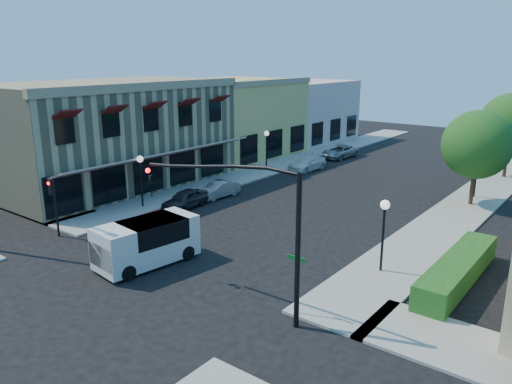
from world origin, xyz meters
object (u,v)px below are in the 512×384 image
Objects in this scene: street_name_sign at (296,276)px; lamppost_right_near at (384,218)px; lamppost_right_far at (478,161)px; secondary_signal at (53,197)px; parked_car_b at (218,190)px; street_tree_b at (511,124)px; parked_car_c at (307,163)px; street_tree_a at (477,145)px; signal_mast_arm at (251,213)px; parked_car_d at (340,152)px; parked_car_a at (185,199)px; white_van at (146,240)px; lamppost_left_near at (141,168)px; lamppost_left_far at (267,140)px.

lamppost_right_near is (1.00, 5.80, 1.04)m from street_name_sign.
street_name_sign is 21.85m from lamppost_right_far.
secondary_signal is 0.94× the size of parked_car_b.
parked_car_c is (-14.59, -7.62, -3.91)m from street_tree_b.
lamppost_right_far reaches higher than street_name_sign.
street_tree_b is 2.81× the size of street_name_sign.
street_tree_a is 1.95× the size of secondary_signal.
street_tree_a is at bearing 34.78° from parked_car_b.
parked_car_d is at bearing 112.10° from signal_mast_arm.
street_tree_a is 19.71m from parked_car_a.
signal_mast_arm is 2.98m from street_name_sign.
parked_car_c is at bearing 91.74° from parked_car_b.
lamppost_right_near is 11.37m from white_van.
street_tree_b reaches higher than parked_car_a.
lamppost_right_near is 14.95m from parked_car_a.
parked_car_c is at bearing 102.03° from white_van.
lamppost_left_near is 5.91m from parked_car_b.
lamppost_right_far is at bearing 53.86° from secondary_signal.
lamppost_right_far is (0.00, 16.00, 0.00)m from lamppost_right_near.
white_van is (-9.81, -20.05, -2.93)m from street_tree_a.
white_van is at bearing -38.93° from lamppost_left_near.
street_tree_a is 1.82× the size of lamppost_right_far.
street_tree_b reaches higher than street_name_sign.
lamppost_left_far is 12.67m from parked_car_a.
lamppost_right_far is at bearing -92.15° from street_tree_b.
street_tree_a is at bearing -6.69° from parked_car_c.
lamppost_left_far is 1.00× the size of lamppost_right_near.
parked_car_a is at bearing -123.95° from street_tree_b.
lamppost_left_far is 1.01× the size of parked_car_b.
street_tree_b is at bearing 30.16° from parked_car_c.
parked_car_d is at bearing 84.34° from lamppost_left_near.
signal_mast_arm reaches higher than lamppost_left_near.
secondary_signal reaches higher than parked_car_d.
signal_mast_arm is 17.03m from parked_car_b.
street_tree_a is at bearing 63.94° from white_van.
parked_car_a is 14.67m from parked_car_c.
signal_mast_arm is 1.55× the size of white_van.
parked_car_c is at bearing 170.72° from street_tree_a.
parked_car_c is 0.98× the size of parked_car_d.
white_van is 1.16× the size of parked_car_d.
lamppost_left_far reaches higher than street_name_sign.
lamppost_left_far is 0.97× the size of parked_car_a.
secondary_signal is 0.93× the size of lamppost_left_far.
parked_car_a is at bearing 145.71° from signal_mast_arm.
lamppost_left_near is 0.97× the size of parked_car_a.
parked_car_b is at bearing -143.19° from lamppost_right_far.
street_tree_b reaches higher than parked_car_c.
white_van is (7.49, -6.05, -1.47)m from lamppost_left_near.
lamppost_right_near is at bearing 21.78° from secondary_signal.
lamppost_left_far is (0.00, 14.00, 0.00)m from lamppost_left_near.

